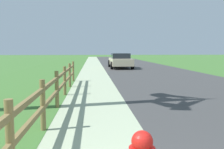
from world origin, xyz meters
The scene contains 6 objects.
ground_plane centered at (0.00, 25.00, 0.00)m, with size 120.00×120.00×0.00m, color #3F6F2F.
road_asphalt centered at (3.50, 27.00, 0.00)m, with size 7.00×66.00×0.01m, color #3C3C3C.
curb_concrete centered at (-3.00, 27.00, 0.00)m, with size 6.00×66.00×0.01m, color #A7B593.
grass_verge centered at (-4.50, 27.00, 0.01)m, with size 5.00×66.00×0.00m, color #3F6F2F.
rail_fence centered at (-2.08, 5.99, 0.62)m, with size 0.11×12.15×1.07m.
parked_suv_beige centered at (1.54, 21.48, 0.70)m, with size 2.04×4.94×1.37m.
Camera 1 is at (-1.05, -1.03, 1.66)m, focal length 38.94 mm.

